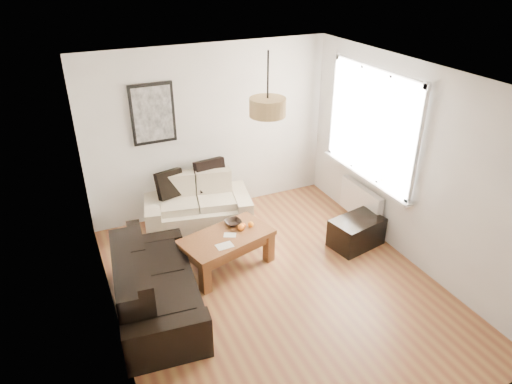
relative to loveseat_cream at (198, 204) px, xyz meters
name	(u,v)px	position (x,y,z in m)	size (l,w,h in m)	color
floor	(276,286)	(0.42, -1.78, -0.38)	(4.50, 4.50, 0.00)	brown
ceiling	(281,79)	(0.42, -1.78, 2.22)	(3.80, 4.50, 0.00)	white
wall_back	(211,131)	(0.42, 0.47, 0.92)	(3.80, 0.04, 2.60)	silver
wall_front	(418,327)	(0.42, -4.03, 0.92)	(3.80, 0.04, 2.60)	silver
wall_left	(104,233)	(-1.48, -1.78, 0.92)	(0.04, 4.50, 2.60)	silver
wall_right	(411,166)	(2.32, -1.78, 0.92)	(0.04, 4.50, 2.60)	silver
window_bay	(373,125)	(2.28, -0.98, 1.22)	(0.14, 1.90, 1.60)	white
radiator	(361,202)	(2.24, -0.98, 0.00)	(0.10, 0.90, 0.52)	white
poster	(153,114)	(-0.43, 0.44, 1.32)	(0.62, 0.04, 0.87)	black
pendant_shade	(268,107)	(0.42, -1.48, 1.85)	(0.40, 0.40, 0.20)	tan
loveseat_cream	(198,204)	(0.00, 0.00, 0.00)	(1.54, 0.84, 0.77)	#B9B295
sofa_leather	(156,283)	(-1.01, -1.59, 0.01)	(1.79, 0.87, 0.78)	black
coffee_table	(227,251)	(0.02, -1.13, -0.14)	(1.17, 0.64, 0.48)	brown
ottoman	(356,232)	(1.87, -1.42, -0.18)	(0.72, 0.46, 0.41)	black
cushion_left	(170,184)	(-0.34, 0.19, 0.31)	(0.40, 0.12, 0.40)	black
cushion_right	(210,175)	(0.29, 0.19, 0.34)	(0.46, 0.14, 0.46)	black
fruit_bowl	(233,222)	(0.21, -0.91, 0.12)	(0.22, 0.22, 0.05)	black
orange_a	(243,226)	(0.29, -1.06, 0.14)	(0.07, 0.07, 0.07)	orange
orange_b	(251,224)	(0.39, -1.07, 0.14)	(0.08, 0.08, 0.08)	orange
orange_c	(241,227)	(0.25, -1.08, 0.14)	(0.09, 0.09, 0.09)	orange
papers	(225,246)	(-0.08, -1.34, 0.10)	(0.21, 0.15, 0.01)	silver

